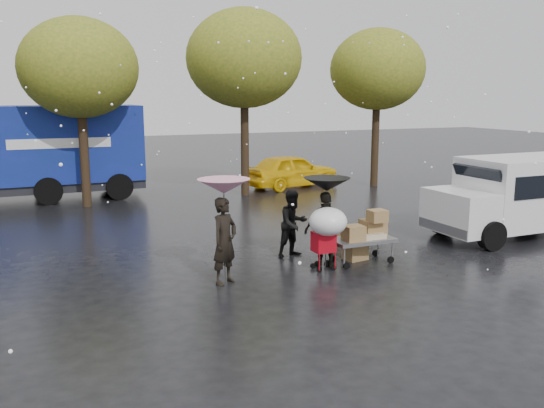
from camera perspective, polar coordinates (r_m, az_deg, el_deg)
name	(u,v)px	position (r m, az deg, el deg)	size (l,w,h in m)	color
ground	(300,273)	(12.89, 2.75, -6.83)	(90.00, 90.00, 0.00)	black
person_pink	(225,241)	(11.99, -4.71, -3.67)	(0.67, 0.44, 1.83)	black
person_middle	(293,223)	(14.00, 2.13, -1.94)	(0.79, 0.62, 1.63)	black
person_black	(326,230)	(13.13, 5.37, -2.56)	(1.03, 0.43, 1.76)	black
umbrella_pink	(224,186)	(11.76, -4.80, 1.75)	(1.09, 1.09, 2.21)	#4C4C4C
umbrella_black	(327,184)	(12.93, 5.45, 1.94)	(1.06, 1.06, 2.07)	#4C4C4C
vendor_cart	(365,232)	(13.66, 9.24, -2.78)	(1.52, 0.80, 1.27)	slate
shopping_cart	(327,225)	(12.77, 5.50, -2.09)	(0.84, 0.84, 1.46)	red
white_van	(519,195)	(17.41, 23.24, 0.85)	(4.91, 2.18, 2.20)	white
blue_truck	(35,153)	(23.14, -22.44, 4.66)	(8.30, 2.60, 3.50)	navy
box_ground_near	(355,250)	(13.98, 8.24, -4.53)	(0.51, 0.41, 0.46)	olive
box_ground_far	(341,236)	(15.50, 6.90, -3.19)	(0.45, 0.35, 0.35)	olive
yellow_taxi	(291,171)	(24.53, 1.94, 3.32)	(1.69, 4.21, 1.44)	yellow
tree_row	(167,63)	(21.63, -10.36, 13.59)	(21.60, 4.40, 7.12)	black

